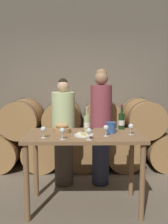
% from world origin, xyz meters
% --- Properties ---
extents(ground_plane, '(10.00, 10.00, 0.00)m').
position_xyz_m(ground_plane, '(0.00, 0.00, 0.00)').
color(ground_plane, '#726654').
extents(stone_wall_back, '(10.00, 0.12, 3.20)m').
position_xyz_m(stone_wall_back, '(0.00, 2.09, 1.60)').
color(stone_wall_back, '#706656').
rests_on(stone_wall_back, ground_plane).
extents(barrel_stack, '(3.54, 0.90, 1.24)m').
position_xyz_m(barrel_stack, '(0.00, 1.53, 0.58)').
color(barrel_stack, '#A87A47').
rests_on(barrel_stack, ground_plane).
extents(tasting_table, '(1.42, 0.75, 0.95)m').
position_xyz_m(tasting_table, '(0.00, 0.00, 0.81)').
color(tasting_table, olive).
rests_on(tasting_table, ground_plane).
extents(person_left, '(0.35, 0.35, 1.61)m').
position_xyz_m(person_left, '(-0.30, 0.72, 0.82)').
color(person_left, '#4C4238').
rests_on(person_left, ground_plane).
extents(person_right, '(0.32, 0.32, 1.75)m').
position_xyz_m(person_right, '(0.26, 0.72, 0.90)').
color(person_right, '#2D334C').
rests_on(person_right, ground_plane).
extents(wine_bottle_red, '(0.08, 0.08, 0.33)m').
position_xyz_m(wine_bottle_red, '(0.50, 0.29, 1.06)').
color(wine_bottle_red, '#193819').
rests_on(wine_bottle_red, tasting_table).
extents(wine_bottle_white, '(0.08, 0.08, 0.32)m').
position_xyz_m(wine_bottle_white, '(0.04, 0.17, 1.05)').
color(wine_bottle_white, '#ADBC7F').
rests_on(wine_bottle_white, tasting_table).
extents(blue_crock, '(0.13, 0.13, 0.13)m').
position_xyz_m(blue_crock, '(0.33, 0.06, 1.02)').
color(blue_crock, '#335693').
rests_on(blue_crock, tasting_table).
extents(bread_basket, '(0.22, 0.22, 0.13)m').
position_xyz_m(bread_basket, '(-0.28, 0.10, 0.99)').
color(bread_basket, '#A87F4C').
rests_on(bread_basket, tasting_table).
extents(cheese_plate, '(0.23, 0.23, 0.04)m').
position_xyz_m(cheese_plate, '(-0.01, -0.09, 0.96)').
color(cheese_plate, white).
rests_on(cheese_plate, tasting_table).
extents(wine_glass_far_left, '(0.06, 0.06, 0.13)m').
position_xyz_m(wine_glass_far_left, '(-0.47, -0.19, 1.04)').
color(wine_glass_far_left, white).
rests_on(wine_glass_far_left, tasting_table).
extents(wine_glass_left, '(0.06, 0.06, 0.13)m').
position_xyz_m(wine_glass_left, '(-0.25, -0.27, 1.04)').
color(wine_glass_left, white).
rests_on(wine_glass_left, tasting_table).
extents(wine_glass_center, '(0.06, 0.06, 0.13)m').
position_xyz_m(wine_glass_center, '(0.05, -0.29, 1.04)').
color(wine_glass_center, white).
rests_on(wine_glass_center, tasting_table).
extents(wine_glass_right, '(0.06, 0.06, 0.13)m').
position_xyz_m(wine_glass_right, '(0.25, -0.11, 1.04)').
color(wine_glass_right, white).
rests_on(wine_glass_right, tasting_table).
extents(wine_glass_far_right, '(0.06, 0.06, 0.13)m').
position_xyz_m(wine_glass_far_right, '(0.56, -0.03, 1.04)').
color(wine_glass_far_right, white).
rests_on(wine_glass_far_right, tasting_table).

